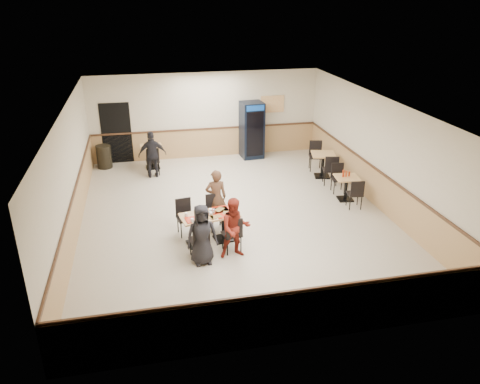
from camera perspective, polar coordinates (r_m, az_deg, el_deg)
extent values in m
plane|color=beige|center=(12.51, -0.66, -2.91)|extent=(10.00, 10.00, 0.00)
plane|color=silver|center=(11.50, -0.73, 10.61)|extent=(10.00, 10.00, 0.00)
plane|color=beige|center=(16.64, -4.17, 9.28)|extent=(8.00, 0.00, 8.00)
plane|color=beige|center=(7.56, 6.98, -9.15)|extent=(8.00, 0.00, 8.00)
plane|color=beige|center=(11.85, -20.02, 1.97)|extent=(0.00, 10.00, 10.00)
plane|color=beige|center=(13.26, 16.56, 4.65)|extent=(0.00, 10.00, 10.00)
cube|color=tan|center=(16.90, -4.06, 5.98)|extent=(7.98, 0.03, 1.00)
cube|color=tan|center=(13.59, 16.03, 0.66)|extent=(0.03, 9.98, 1.00)
cube|color=#472B19|center=(16.74, -4.10, 7.70)|extent=(7.98, 0.04, 0.06)
cube|color=black|center=(16.62, -14.82, 6.93)|extent=(1.00, 0.02, 2.10)
cube|color=orange|center=(17.03, 3.98, 10.65)|extent=(0.85, 0.02, 0.60)
cube|color=black|center=(11.20, -5.30, -6.27)|extent=(0.50, 0.50, 0.04)
cylinder|color=black|center=(11.03, -5.36, -4.70)|extent=(0.09, 0.09, 0.66)
cube|color=tan|center=(10.88, -5.43, -3.14)|extent=(0.77, 0.77, 0.04)
cube|color=black|center=(11.37, -2.02, -5.69)|extent=(0.50, 0.50, 0.04)
cylinder|color=black|center=(11.21, -2.04, -4.14)|extent=(0.09, 0.09, 0.66)
cube|color=tan|center=(11.06, -2.07, -2.59)|extent=(0.77, 0.77, 0.04)
imported|color=black|center=(10.16, -4.67, -5.21)|extent=(0.71, 0.49, 1.39)
imported|color=maroon|center=(10.37, -0.58, -4.42)|extent=(0.70, 0.55, 1.41)
imported|color=#533623|center=(11.77, -2.93, -0.71)|extent=(0.54, 0.36, 1.49)
imported|color=black|center=(15.11, -10.63, 4.50)|extent=(0.90, 0.41, 1.50)
cube|color=red|center=(10.76, -5.51, -3.30)|extent=(0.48, 0.38, 0.02)
cube|color=red|center=(11.13, -2.50, -2.25)|extent=(0.48, 0.38, 0.02)
cube|color=red|center=(10.92, -1.82, -2.76)|extent=(0.48, 0.38, 0.02)
cube|color=red|center=(11.21, -2.14, -2.05)|extent=(0.48, 0.38, 0.02)
cylinder|color=white|center=(10.78, -3.95, -3.21)|extent=(0.22, 0.22, 0.01)
cube|color=#BD7C49|center=(10.77, -3.95, -3.15)|extent=(0.27, 0.19, 0.02)
cylinder|color=white|center=(10.99, -1.43, -2.61)|extent=(0.22, 0.22, 0.01)
cube|color=#BD7C49|center=(10.99, -1.43, -2.55)|extent=(0.29, 0.23, 0.02)
cylinder|color=white|center=(10.81, -2.94, -3.09)|extent=(0.22, 0.22, 0.01)
cube|color=#BD7C49|center=(10.81, -2.94, -3.04)|extent=(0.28, 0.22, 0.02)
cylinder|color=white|center=(11.16, -2.55, -2.21)|extent=(0.22, 0.22, 0.01)
cube|color=#BD7C49|center=(11.15, -2.55, -2.16)|extent=(0.29, 0.29, 0.02)
cylinder|color=white|center=(10.89, -6.56, -2.76)|extent=(0.08, 0.08, 0.10)
cylinder|color=white|center=(10.63, -4.79, -3.38)|extent=(0.08, 0.08, 0.10)
cylinder|color=white|center=(10.92, -5.03, -2.64)|extent=(0.08, 0.08, 0.10)
cylinder|color=white|center=(10.61, -5.83, -3.48)|extent=(0.08, 0.08, 0.10)
cylinder|color=white|center=(10.61, -5.37, -3.46)|extent=(0.08, 0.08, 0.10)
cylinder|color=#ABB0BF|center=(10.98, -3.58, -2.35)|extent=(0.07, 0.07, 0.12)
cylinder|color=#ABB0BF|center=(10.96, -3.17, -2.39)|extent=(0.07, 0.07, 0.12)
ellipsoid|color=white|center=(10.92, -3.62, -2.56)|extent=(0.14, 0.14, 0.10)
cube|color=black|center=(13.79, 12.68, -0.82)|extent=(0.47, 0.47, 0.04)
cylinder|color=black|center=(13.66, 12.80, 0.45)|extent=(0.08, 0.08, 0.63)
cube|color=tan|center=(13.54, 12.92, 1.71)|extent=(0.72, 0.72, 0.04)
cube|color=black|center=(15.34, 9.94, 1.94)|extent=(0.57, 0.57, 0.04)
cylinder|color=black|center=(15.21, 10.03, 3.25)|extent=(0.09, 0.09, 0.71)
cube|color=tan|center=(15.09, 10.13, 4.55)|extent=(0.88, 0.88, 0.04)
cylinder|color=#9F290B|center=(13.50, 12.49, 2.23)|extent=(0.06, 0.06, 0.20)
cylinder|color=#D44A1C|center=(13.55, 12.83, 2.19)|extent=(0.06, 0.06, 0.17)
cylinder|color=#9F290B|center=(13.59, 13.17, 2.16)|extent=(0.05, 0.05, 0.14)
cube|color=black|center=(16.17, -10.56, 3.01)|extent=(0.47, 0.47, 0.04)
cylinder|color=black|center=(16.05, -10.66, 4.24)|extent=(0.09, 0.09, 0.69)
cube|color=tan|center=(15.94, -10.75, 5.44)|extent=(0.74, 0.74, 0.04)
cube|color=black|center=(16.68, 1.44, 7.56)|extent=(0.81, 0.79, 1.99)
cube|color=black|center=(16.35, 1.84, 7.04)|extent=(0.61, 0.07, 1.57)
cube|color=navy|center=(16.10, 1.90, 10.17)|extent=(0.63, 0.07, 0.19)
cylinder|color=black|center=(16.43, -16.24, 4.16)|extent=(0.49, 0.49, 0.78)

